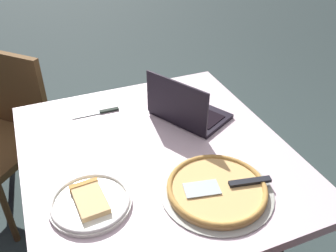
% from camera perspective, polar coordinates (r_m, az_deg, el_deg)
% --- Properties ---
extents(dining_table, '(1.09, 1.01, 0.75)m').
position_cam_1_polar(dining_table, '(1.48, -1.79, -6.36)').
color(dining_table, silver).
rests_on(dining_table, ground_plane).
extents(laptop, '(0.38, 0.34, 0.22)m').
position_cam_1_polar(laptop, '(1.59, 2.86, 2.48)').
color(laptop, black).
rests_on(laptop, dining_table).
extents(pizza_plate, '(0.27, 0.27, 0.04)m').
position_cam_1_polar(pizza_plate, '(1.24, -12.00, -11.45)').
color(pizza_plate, white).
rests_on(pizza_plate, dining_table).
extents(pizza_tray, '(0.39, 0.39, 0.03)m').
position_cam_1_polar(pizza_tray, '(1.26, 7.64, -9.67)').
color(pizza_tray, '#A3A79A').
rests_on(pizza_tray, dining_table).
extents(table_knife, '(0.02, 0.21, 0.01)m').
position_cam_1_polar(table_knife, '(1.68, -10.45, 2.13)').
color(table_knife, '#B0C8BC').
rests_on(table_knife, dining_table).
extents(chair_near, '(0.64, 0.64, 0.89)m').
position_cam_1_polar(chair_near, '(2.18, -24.25, -0.19)').
color(chair_near, brown).
rests_on(chair_near, ground_plane).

